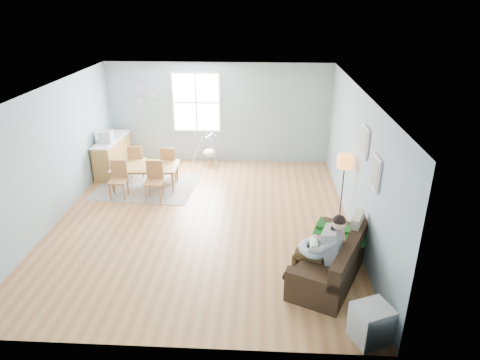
# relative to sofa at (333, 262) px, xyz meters

# --- Properties ---
(room) EXTENTS (8.40, 9.40, 3.90)m
(room) POSITION_rel_sofa_xyz_m (-2.40, 1.80, 2.14)
(room) COLOR #A96A3C
(window) EXTENTS (1.32, 0.08, 1.62)m
(window) POSITION_rel_sofa_xyz_m (-3.00, 5.26, 1.37)
(window) COLOR white
(window) RESTS_ON room
(pictures) EXTENTS (0.05, 1.34, 0.74)m
(pictures) POSITION_rel_sofa_xyz_m (0.57, 0.75, 1.57)
(pictures) COLOR white
(pictures) RESTS_ON room
(wall_plates) EXTENTS (0.67, 0.02, 0.66)m
(wall_plates) POSITION_rel_sofa_xyz_m (-4.40, 5.27, 1.55)
(wall_plates) COLOR #9EB4BE
(wall_plates) RESTS_ON room
(sofa) EXTENTS (1.57, 2.11, 0.79)m
(sofa) POSITION_rel_sofa_xyz_m (0.00, 0.00, 0.00)
(sofa) COLOR black
(sofa) RESTS_ON room
(green_throw) EXTENTS (1.08, 0.98, 0.04)m
(green_throw) POSITION_rel_sofa_xyz_m (0.21, 0.62, 0.22)
(green_throw) COLOR #13551A
(green_throw) RESTS_ON sofa
(beige_pillow) EXTENTS (0.30, 0.50, 0.48)m
(beige_pillow) POSITION_rel_sofa_xyz_m (0.40, 0.38, 0.44)
(beige_pillow) COLOR #BDA990
(beige_pillow) RESTS_ON sofa
(father) EXTENTS (0.97, 0.65, 1.29)m
(father) POSITION_rel_sofa_xyz_m (-0.23, -0.20, 0.40)
(father) COLOR gray
(father) RESTS_ON sofa
(nursing_pillow) EXTENTS (0.66, 0.66, 0.20)m
(nursing_pillow) POSITION_rel_sofa_xyz_m (-0.36, -0.14, 0.33)
(nursing_pillow) COLOR #C8E7FA
(nursing_pillow) RESTS_ON father
(infant) EXTENTS (0.15, 0.36, 0.13)m
(infant) POSITION_rel_sofa_xyz_m (-0.36, -0.10, 0.42)
(infant) COLOR white
(infant) RESTS_ON nursing_pillow
(toddler) EXTENTS (0.52, 0.40, 0.77)m
(toddler) POSITION_rel_sofa_xyz_m (0.01, 0.20, 0.38)
(toddler) COLOR silver
(toddler) RESTS_ON sofa
(floor_lamp) EXTENTS (0.30, 0.30, 1.47)m
(floor_lamp) POSITION_rel_sofa_xyz_m (0.40, 1.86, 0.94)
(floor_lamp) COLOR black
(floor_lamp) RESTS_ON room
(storage_cube) EXTENTS (0.61, 0.58, 0.53)m
(storage_cube) POSITION_rel_sofa_xyz_m (0.30, -1.41, -0.01)
(storage_cube) COLOR silver
(storage_cube) RESTS_ON room
(rug) EXTENTS (2.43, 1.92, 0.01)m
(rug) POSITION_rel_sofa_xyz_m (-4.00, 3.36, -0.27)
(rug) COLOR gray
(rug) RESTS_ON room
(dining_table) EXTENTS (1.60, 0.95, 0.55)m
(dining_table) POSITION_rel_sofa_xyz_m (-4.00, 3.36, -0.00)
(dining_table) COLOR olive
(dining_table) RESTS_ON rug
(chair_sw) EXTENTS (0.40, 0.40, 0.86)m
(chair_sw) POSITION_rel_sofa_xyz_m (-4.46, 2.82, 0.20)
(chair_sw) COLOR #A46938
(chair_sw) RESTS_ON rug
(chair_se) EXTENTS (0.40, 0.40, 0.88)m
(chair_se) POSITION_rel_sofa_xyz_m (-3.62, 2.76, 0.22)
(chair_se) COLOR #A46938
(chair_se) RESTS_ON rug
(chair_nw) EXTENTS (0.41, 0.41, 0.86)m
(chair_nw) POSITION_rel_sofa_xyz_m (-4.37, 3.96, 0.20)
(chair_nw) COLOR #A46938
(chair_nw) RESTS_ON rug
(chair_ne) EXTENTS (0.40, 0.40, 0.85)m
(chair_ne) POSITION_rel_sofa_xyz_m (-3.53, 3.91, 0.20)
(chair_ne) COLOR #A46938
(chair_ne) RESTS_ON rug
(counter) EXTENTS (0.54, 1.64, 0.91)m
(counter) POSITION_rel_sofa_xyz_m (-5.10, 4.30, 0.18)
(counter) COLOR olive
(counter) RESTS_ON room
(monitor) EXTENTS (0.32, 0.30, 0.30)m
(monitor) POSITION_rel_sofa_xyz_m (-5.10, 3.99, 0.78)
(monitor) COLOR #B6B6BB
(monitor) RESTS_ON counter
(baby_swing) EXTENTS (1.02, 1.03, 0.84)m
(baby_swing) POSITION_rel_sofa_xyz_m (-2.63, 4.90, 0.10)
(baby_swing) COLOR #B6B6BB
(baby_swing) RESTS_ON room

